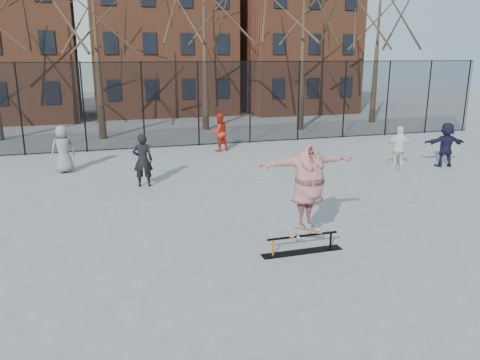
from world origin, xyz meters
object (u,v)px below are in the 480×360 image
object	(u,v)px
skate_rail	(302,245)
skateboard	(307,232)
bystander_red	(219,132)
bystander_navy	(446,145)
bystander_black	(143,160)
bystander_white	(399,148)
bystander_grey	(63,149)
skater	(308,191)

from	to	relation	value
skate_rail	skateboard	bearing A→B (deg)	0.00
bystander_red	bystander_navy	size ratio (longest dim) A/B	0.99
bystander_black	bystander_red	bearing A→B (deg)	-118.32
skate_rail	bystander_white	bearing A→B (deg)	41.81
skate_rail	bystander_grey	xyz separation A→B (m)	(-5.44, 9.35, 0.73)
bystander_red	bystander_white	world-z (taller)	bystander_red
bystander_grey	bystander_navy	bearing A→B (deg)	152.33
bystander_black	bystander_red	distance (m)	6.40
bystander_white	bystander_black	bearing A→B (deg)	21.75
skateboard	bystander_red	bearing A→B (deg)	84.92
skate_rail	skater	distance (m)	1.27
skate_rail	bystander_grey	size ratio (longest dim) A/B	1.06
skate_rail	bystander_white	world-z (taller)	bystander_white
skate_rail	bystander_white	xyz separation A→B (m)	(6.64, 5.94, 0.70)
skateboard	bystander_red	distance (m)	11.66
bystander_navy	bystander_black	bearing A→B (deg)	9.53
skateboard	bystander_grey	bearing A→B (deg)	120.63
skater	bystander_white	size ratio (longest dim) A/B	1.32
skateboard	bystander_navy	size ratio (longest dim) A/B	0.43
bystander_red	bystander_navy	distance (m)	9.51
bystander_red	bystander_navy	bearing A→B (deg)	128.59
skate_rail	bystander_navy	xyz separation A→B (m)	(8.83, 6.03, 0.71)
bystander_black	bystander_white	xyz separation A→B (m)	(9.45, -0.62, -0.03)
skate_rail	bystander_navy	distance (m)	10.72
bystander_grey	bystander_navy	world-z (taller)	bystander_grey
skater	skateboard	bearing A→B (deg)	85.06
bystander_red	bystander_white	size ratio (longest dim) A/B	1.01
skate_rail	skater	size ratio (longest dim) A/B	0.83
skateboard	bystander_grey	world-z (taller)	bystander_grey
skate_rail	bystander_black	bearing A→B (deg)	113.17
bystander_navy	skateboard	bearing A→B (deg)	46.77
bystander_navy	skater	bearing A→B (deg)	46.77
skater	bystander_red	bearing A→B (deg)	79.98
skater	bystander_navy	size ratio (longest dim) A/B	1.30
bystander_grey	bystander_navy	distance (m)	14.66
skater	bystander_navy	bearing A→B (deg)	29.68
skate_rail	bystander_black	world-z (taller)	bystander_black
bystander_red	bystander_white	bearing A→B (deg)	118.71
bystander_white	skater	bearing A→B (deg)	67.73
bystander_white	bystander_navy	bearing A→B (deg)	-152.07
skateboard	skater	bearing A→B (deg)	-90.00
skateboard	skater	xyz separation A→B (m)	(0.00, -0.00, 0.97)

